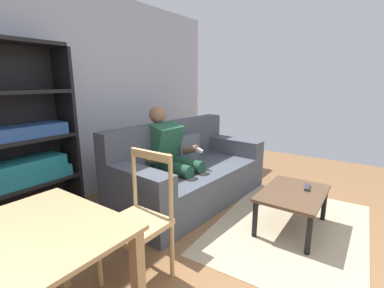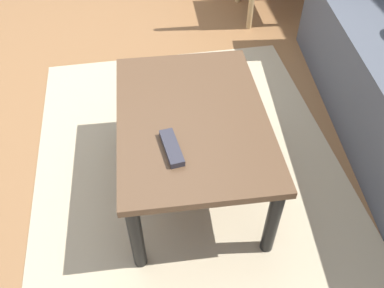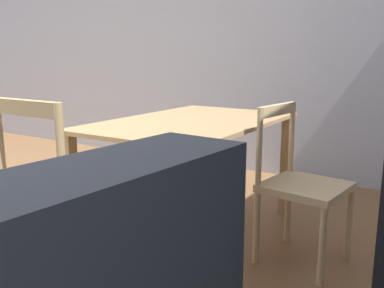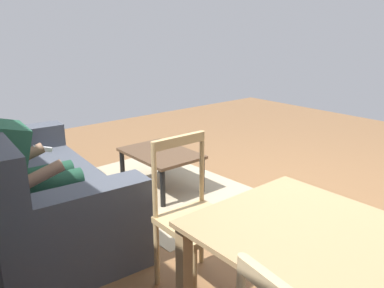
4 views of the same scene
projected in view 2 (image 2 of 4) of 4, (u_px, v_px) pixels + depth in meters
The scene contains 4 objects.
ground_plane at pixel (67, 51), 2.55m from camera, with size 8.26×8.26×0.00m, color brown.
coffee_table at pixel (192, 126), 1.58m from camera, with size 0.82×0.57×0.40m.
tv_remote at pixel (172, 148), 1.40m from camera, with size 0.05×0.17×0.02m, color #2D2D38.
area_rug at pixel (192, 180), 1.82m from camera, with size 2.00×1.40×0.01m, color tan.
Camera 2 is at (2.27, 0.50, 1.43)m, focal length 37.74 mm.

